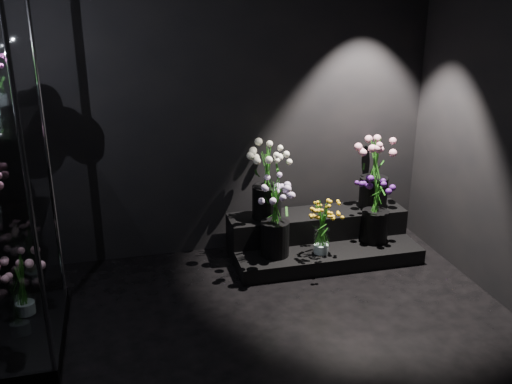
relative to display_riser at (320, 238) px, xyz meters
name	(u,v)px	position (x,y,z in m)	size (l,w,h in m)	color
floor	(274,378)	(-0.91, -1.66, -0.16)	(4.00, 4.00, 0.00)	black
wall_back	(215,104)	(-0.91, 0.34, 1.24)	(4.00, 4.00, 0.00)	black
display_riser	(320,238)	(0.00, 0.00, 0.00)	(1.69, 0.75, 0.37)	black
bouquet_orange_bells	(322,227)	(-0.09, -0.28, 0.24)	(0.28, 0.28, 0.48)	white
bouquet_lilac	(275,214)	(-0.50, -0.21, 0.37)	(0.46, 0.46, 0.67)	black
bouquet_purple	(376,205)	(0.47, -0.15, 0.34)	(0.32, 0.32, 0.65)	black
bouquet_cream_roses	(267,179)	(-0.49, 0.09, 0.59)	(0.43, 0.43, 0.67)	black
bouquet_pink_roses	(375,169)	(0.56, 0.10, 0.60)	(0.41, 0.41, 0.67)	black
bouquet_case_base_pink	(22,283)	(-2.52, -0.64, 0.20)	(0.42, 0.42, 0.47)	white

